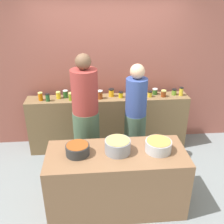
{
  "coord_description": "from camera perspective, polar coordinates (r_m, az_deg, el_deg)",
  "views": [
    {
      "loc": [
        -0.28,
        -2.88,
        2.61
      ],
      "look_at": [
        0.0,
        0.35,
        1.05
      ],
      "focal_mm": 41.6,
      "sensor_mm": 36.0,
      "label": 1
    }
  ],
  "objects": [
    {
      "name": "preserve_jar_13",
      "position": [
        4.53,
        13.49,
        4.32
      ],
      "size": [
        0.08,
        0.08,
        0.1
      ],
      "color": "olive",
      "rests_on": "display_shelf"
    },
    {
      "name": "preserve_jar_8",
      "position": [
        4.29,
        1.94,
        3.82
      ],
      "size": [
        0.08,
        0.08,
        0.1
      ],
      "color": "gold",
      "rests_on": "display_shelf"
    },
    {
      "name": "cooking_pot_center",
      "position": [
        3.12,
        1.25,
        -7.52
      ],
      "size": [
        0.31,
        0.31,
        0.17
      ],
      "color": "gray",
      "rests_on": "prep_table"
    },
    {
      "name": "preserve_jar_12",
      "position": [
        4.4,
        11.26,
        4.02
      ],
      "size": [
        0.09,
        0.09,
        0.11
      ],
      "color": "maroon",
      "rests_on": "display_shelf"
    },
    {
      "name": "ground",
      "position": [
        3.89,
        0.46,
        -16.37
      ],
      "size": [
        12.0,
        12.0,
        0.0
      ],
      "primitive_type": "plane",
      "color": "gray"
    },
    {
      "name": "cook_with_tongs",
      "position": [
        3.8,
        -5.72,
        -2.27
      ],
      "size": [
        0.39,
        0.39,
        1.84
      ],
      "color": "#465C44",
      "rests_on": "ground"
    },
    {
      "name": "cook_in_cap",
      "position": [
        3.94,
        5.12,
        -2.32
      ],
      "size": [
        0.32,
        0.32,
        1.67
      ],
      "color": "#405745",
      "rests_on": "ground"
    },
    {
      "name": "preserve_jar_9",
      "position": [
        4.29,
        4.62,
        4.05
      ],
      "size": [
        0.09,
        0.09,
        0.14
      ],
      "color": "gold",
      "rests_on": "display_shelf"
    },
    {
      "name": "preserve_jar_1",
      "position": [
        4.27,
        -13.97,
        3.14
      ],
      "size": [
        0.07,
        0.07,
        0.13
      ],
      "color": "#24572B",
      "rests_on": "display_shelf"
    },
    {
      "name": "preserve_jar_14",
      "position": [
        4.51,
        14.96,
        4.4
      ],
      "size": [
        0.07,
        0.07,
        0.15
      ],
      "color": "gold",
      "rests_on": "display_shelf"
    },
    {
      "name": "prep_table",
      "position": [
        3.4,
        0.96,
        -14.64
      ],
      "size": [
        1.7,
        0.7,
        0.82
      ],
      "primitive_type": "cube",
      "color": "brown",
      "rests_on": "ground"
    },
    {
      "name": "cooking_pot_left",
      "position": [
        3.12,
        -7.57,
        -8.18
      ],
      "size": [
        0.28,
        0.28,
        0.13
      ],
      "color": "#2D2D2D",
      "rests_on": "prep_table"
    },
    {
      "name": "preserve_jar_0",
      "position": [
        4.32,
        -15.45,
        3.32
      ],
      "size": [
        0.07,
        0.07,
        0.14
      ],
      "color": "#D56A09",
      "rests_on": "display_shelf"
    },
    {
      "name": "preserve_jar_7",
      "position": [
        4.33,
        -0.15,
        4.29
      ],
      "size": [
        0.09,
        0.09,
        0.13
      ],
      "color": "gold",
      "rests_on": "display_shelf"
    },
    {
      "name": "preserve_jar_11",
      "position": [
        4.48,
        9.42,
        4.48
      ],
      "size": [
        0.09,
        0.09,
        0.1
      ],
      "color": "#305B20",
      "rests_on": "display_shelf"
    },
    {
      "name": "preserve_jar_6",
      "position": [
        4.24,
        -2.67,
        3.84
      ],
      "size": [
        0.09,
        0.09,
        0.14
      ],
      "color": "#954019",
      "rests_on": "display_shelf"
    },
    {
      "name": "storefront_wall",
      "position": [
        4.47,
        -1.22,
        11.36
      ],
      "size": [
        4.8,
        0.12,
        3.0
      ],
      "primitive_type": "cube",
      "color": "#A1564B",
      "rests_on": "ground"
    },
    {
      "name": "preserve_jar_4",
      "position": [
        4.23,
        -8.98,
        3.4
      ],
      "size": [
        0.08,
        0.08,
        0.13
      ],
      "color": "olive",
      "rests_on": "display_shelf"
    },
    {
      "name": "display_shelf",
      "position": [
        4.52,
        -0.81,
        -2.4
      ],
      "size": [
        2.7,
        0.36,
        0.96
      ],
      "primitive_type": "cube",
      "color": "brown",
      "rests_on": "ground"
    },
    {
      "name": "preserve_jar_5",
      "position": [
        4.29,
        -5.35,
        4.01
      ],
      "size": [
        0.07,
        0.07,
        0.14
      ],
      "color": "red",
      "rests_on": "display_shelf"
    },
    {
      "name": "preserve_jar_3",
      "position": [
        4.35,
        -10.19,
        3.93
      ],
      "size": [
        0.08,
        0.08,
        0.12
      ],
      "color": "#255521",
      "rests_on": "display_shelf"
    },
    {
      "name": "cooking_pot_right",
      "position": [
        3.2,
        10.14,
        -7.33
      ],
      "size": [
        0.32,
        0.32,
        0.14
      ],
      "color": "#B7B7BC",
      "rests_on": "prep_table"
    },
    {
      "name": "preserve_jar_10",
      "position": [
        4.36,
        8.33,
        3.94
      ],
      "size": [
        0.08,
        0.08,
        0.1
      ],
      "color": "gold",
      "rests_on": "display_shelf"
    },
    {
      "name": "preserve_jar_2",
      "position": [
        4.34,
        -11.71,
        3.66
      ],
      "size": [
        0.08,
        0.08,
        0.12
      ],
      "color": "yellow",
      "rests_on": "display_shelf"
    }
  ]
}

